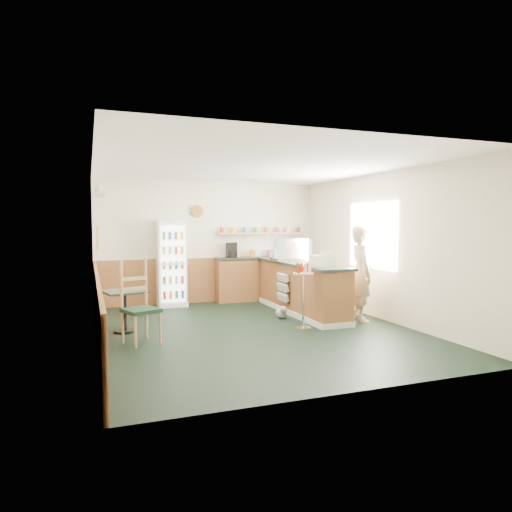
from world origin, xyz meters
name	(u,v)px	position (x,y,z in m)	size (l,w,h in m)	color
ground	(256,330)	(0.00, 0.00, 0.00)	(6.00, 6.00, 0.00)	black
room_envelope	(229,237)	(-0.23, 0.73, 1.52)	(5.04, 6.02, 2.72)	#EDE6CA
service_counter	(301,290)	(1.35, 1.07, 0.46)	(0.68, 3.01, 1.01)	#966130
back_counter	(262,276)	(1.19, 2.80, 0.55)	(2.24, 0.42, 1.69)	#966130
drinks_fridge	(172,264)	(-0.92, 2.74, 0.92)	(0.61, 0.52, 1.84)	white
display_case	(291,250)	(1.35, 1.53, 1.23)	(0.78, 0.41, 0.45)	silver
cash_register	(322,261)	(1.35, 0.20, 1.11)	(0.34, 0.36, 0.20)	beige
shopkeeper	(361,274)	(2.05, 0.02, 0.87)	(0.58, 0.42, 1.73)	tan
condiment_stand	(303,287)	(0.79, -0.17, 0.71)	(0.35, 0.35, 1.10)	silver
newspaper_rack	(283,288)	(0.99, 1.14, 0.50)	(0.09, 0.48, 0.56)	black
cafe_table	(125,303)	(-2.05, 0.60, 0.48)	(0.75, 0.75, 0.69)	black
cafe_chair	(140,299)	(-1.87, -0.12, 0.65)	(0.60, 0.61, 1.24)	black
dog_doorstop	(282,312)	(0.77, 0.69, 0.12)	(0.21, 0.27, 0.25)	gray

